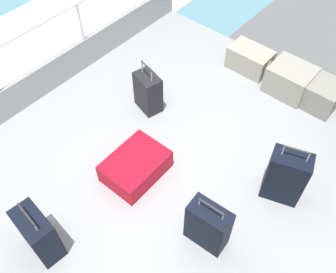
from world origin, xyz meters
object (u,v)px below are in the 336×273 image
(cargo_crate_0, at_px, (250,59))
(suitcase_2, at_px, (136,166))
(cargo_crate_2, at_px, (320,94))
(cargo_crate_1, at_px, (290,80))
(suitcase_6, at_px, (208,226))
(suitcase_3, at_px, (38,234))
(suitcase_5, at_px, (148,92))
(suitcase_4, at_px, (286,176))

(cargo_crate_0, xyz_separation_m, suitcase_2, (0.02, -2.42, -0.04))
(cargo_crate_2, height_order, suitcase_2, cargo_crate_2)
(cargo_crate_1, height_order, suitcase_6, suitcase_6)
(suitcase_6, bearing_deg, suitcase_3, -136.58)
(suitcase_2, xyz_separation_m, suitcase_6, (1.10, -0.12, 0.15))
(cargo_crate_0, bearing_deg, cargo_crate_1, -4.16)
(suitcase_5, bearing_deg, suitcase_2, -55.56)
(suitcase_2, bearing_deg, cargo_crate_0, 90.39)
(suitcase_3, distance_m, suitcase_4, 2.57)
(suitcase_3, bearing_deg, cargo_crate_0, 88.89)
(cargo_crate_2, height_order, suitcase_4, suitcase_4)
(cargo_crate_1, distance_m, suitcase_4, 1.72)
(suitcase_6, bearing_deg, cargo_crate_2, 90.40)
(cargo_crate_1, bearing_deg, suitcase_3, -101.55)
(suitcase_4, distance_m, suitcase_5, 2.02)
(cargo_crate_1, bearing_deg, cargo_crate_2, 3.82)
(suitcase_4, relative_size, suitcase_5, 1.14)
(suitcase_2, distance_m, suitcase_6, 1.12)
(cargo_crate_0, xyz_separation_m, suitcase_4, (1.42, -1.59, 0.17))
(suitcase_4, xyz_separation_m, suitcase_6, (-0.30, -0.96, -0.05))
(cargo_crate_0, relative_size, cargo_crate_2, 1.19)
(suitcase_2, height_order, suitcase_5, suitcase_5)
(cargo_crate_2, distance_m, suitcase_6, 2.53)
(cargo_crate_0, relative_size, suitcase_3, 0.91)
(cargo_crate_0, relative_size, suitcase_6, 0.94)
(suitcase_4, bearing_deg, suitcase_3, -125.55)
(cargo_crate_2, height_order, suitcase_5, suitcase_5)
(cargo_crate_1, height_order, suitcase_5, suitcase_5)
(cargo_crate_1, height_order, suitcase_3, suitcase_3)
(cargo_crate_0, distance_m, suitcase_2, 2.42)
(suitcase_2, distance_m, suitcase_3, 1.26)
(cargo_crate_1, relative_size, suitcase_4, 0.74)
(suitcase_2, relative_size, suitcase_3, 1.03)
(cargo_crate_0, bearing_deg, suitcase_6, -66.25)
(suitcase_3, relative_size, suitcase_6, 1.04)
(suitcase_2, xyz_separation_m, suitcase_4, (1.41, 0.84, 0.21))
(cargo_crate_1, distance_m, suitcase_3, 3.70)
(cargo_crate_1, xyz_separation_m, suitcase_4, (0.75, -1.54, 0.14))
(cargo_crate_0, distance_m, suitcase_4, 2.14)
(cargo_crate_1, bearing_deg, cargo_crate_0, 175.84)
(suitcase_3, distance_m, suitcase_6, 1.64)
(cargo_crate_2, xyz_separation_m, suitcase_6, (0.02, -2.53, 0.10))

